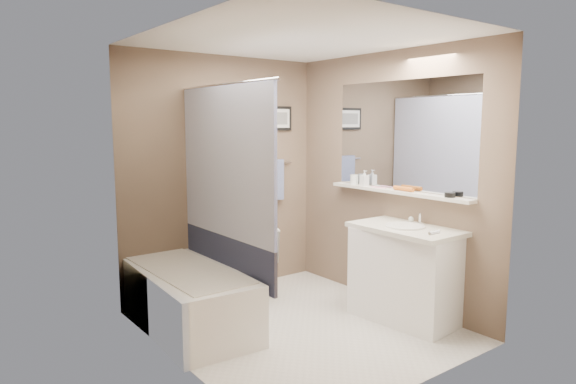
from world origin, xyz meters
TOP-DOWN VIEW (x-y plane):
  - ground at (0.00, 0.00)m, footprint 2.50×2.50m
  - ceiling at (0.00, 0.00)m, footprint 2.20×2.50m
  - wall_back at (0.00, 1.23)m, footprint 2.20×0.04m
  - wall_front at (0.00, -1.23)m, footprint 2.20×0.04m
  - wall_left at (-1.08, 0.00)m, footprint 0.04×2.50m
  - wall_right at (1.08, 0.00)m, footprint 0.04×2.50m
  - tile_surround at (-1.09, 0.50)m, footprint 0.02×1.55m
  - curtain_rod at (-0.40, 0.50)m, footprint 0.02×1.55m
  - curtain_upper at (-0.40, 0.50)m, footprint 0.03×1.45m
  - curtain_lower at (-0.40, 0.50)m, footprint 0.03×1.45m
  - mirror at (1.09, -0.15)m, footprint 0.02×1.60m
  - shelf at (1.04, -0.15)m, footprint 0.12×1.60m
  - towel_bar at (0.55, 1.22)m, footprint 0.60×0.02m
  - towel at (0.55, 1.20)m, footprint 0.34×0.05m
  - art_frame at (0.55, 1.23)m, footprint 0.62×0.02m
  - art_mat at (0.55, 1.22)m, footprint 0.56×0.00m
  - art_image at (0.55, 1.22)m, footprint 0.50×0.00m
  - door at (0.55, -1.24)m, footprint 0.80×0.02m
  - door_handle at (0.22, -1.19)m, footprint 0.10×0.02m
  - bathtub at (-0.75, 0.57)m, footprint 0.79×1.54m
  - tub_rim at (-0.75, 0.57)m, footprint 0.56×1.36m
  - toilet at (-0.01, 0.89)m, footprint 0.47×0.78m
  - vanity at (0.85, -0.43)m, footprint 0.58×0.94m
  - countertop at (0.84, -0.43)m, footprint 0.54×0.96m
  - sink_basin at (0.83, -0.43)m, footprint 0.34×0.34m
  - faucet_spout at (1.03, -0.43)m, footprint 0.02×0.02m
  - faucet_knob at (1.03, -0.33)m, footprint 0.05×0.05m
  - candle_bowl_near at (1.04, -0.73)m, footprint 0.09×0.09m
  - hair_brush_front at (1.04, -0.23)m, footprint 0.04×0.22m
  - pink_comb at (1.04, 0.07)m, footprint 0.05×0.16m
  - glass_jar at (1.04, 0.40)m, footprint 0.08×0.08m
  - soap_bottle at (1.04, 0.26)m, footprint 0.07×0.07m

SIDE VIEW (x-z plane):
  - ground at x=0.00m, z-range 0.00..0.00m
  - bathtub at x=-0.75m, z-range 0.00..0.50m
  - toilet at x=-0.01m, z-range 0.00..0.77m
  - vanity at x=0.85m, z-range 0.00..0.80m
  - tub_rim at x=-0.75m, z-range 0.49..0.51m
  - curtain_lower at x=-0.40m, z-range 0.40..0.76m
  - countertop at x=0.84m, z-range 0.80..0.84m
  - sink_basin at x=0.83m, z-range 0.84..0.86m
  - faucet_knob at x=1.03m, z-range 0.84..0.90m
  - faucet_spout at x=1.03m, z-range 0.84..0.94m
  - tile_surround at x=-1.09m, z-range 0.00..2.00m
  - door at x=0.55m, z-range 0.00..2.00m
  - door_handle at x=0.22m, z-range 0.99..1.01m
  - shelf at x=1.04m, z-range 1.09..1.11m
  - pink_comb at x=1.04m, z-range 1.11..1.12m
  - towel at x=0.55m, z-range 0.90..1.34m
  - candle_bowl_near at x=1.04m, z-range 1.11..1.16m
  - hair_brush_front at x=1.04m, z-range 1.12..1.16m
  - glass_jar at x=1.04m, z-range 1.11..1.22m
  - soap_bottle at x=1.04m, z-range 1.11..1.27m
  - wall_back at x=0.00m, z-range 0.00..2.40m
  - wall_front at x=0.00m, z-range 0.00..2.40m
  - wall_left at x=-1.08m, z-range 0.00..2.40m
  - wall_right at x=1.08m, z-range 0.00..2.40m
  - towel_bar at x=0.55m, z-range 1.29..1.31m
  - curtain_upper at x=-0.40m, z-range 0.76..2.04m
  - mirror at x=1.09m, z-range 1.12..2.12m
  - art_frame at x=0.55m, z-range 1.65..1.91m
  - art_mat at x=0.55m, z-range 1.68..1.88m
  - art_image at x=0.55m, z-range 1.72..1.84m
  - curtain_rod at x=-0.40m, z-range 2.04..2.06m
  - ceiling at x=0.00m, z-range 2.36..2.40m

